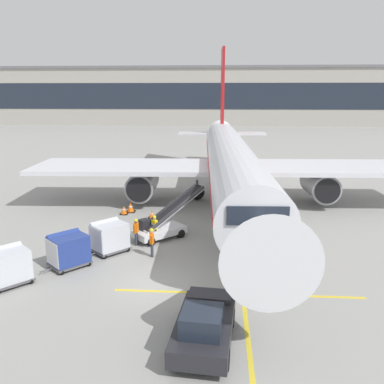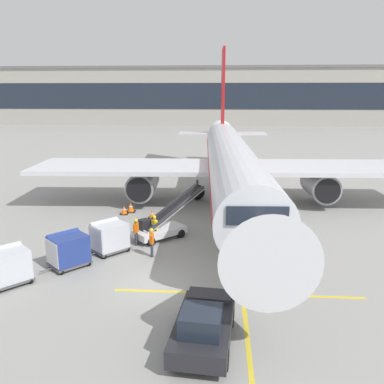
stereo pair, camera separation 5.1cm
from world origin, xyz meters
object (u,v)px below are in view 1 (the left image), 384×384
at_px(ground_crew_by_carts, 136,230).
at_px(parked_airplane, 231,162).
at_px(baggage_cart_lead, 109,236).
at_px(safety_cone_wingtip, 152,214).
at_px(belt_loader, 163,225).
at_px(baggage_cart_second, 68,249).
at_px(baggage_cart_third, 7,266).
at_px(ground_crew_by_loader, 155,226).
at_px(pushback_tug, 204,325).
at_px(safety_cone_engine_keepout, 131,207).
at_px(safety_cone_nose_mark, 124,210).
at_px(ground_crew_marshaller, 152,240).

bearing_deg(ground_crew_by_carts, parked_airplane, 60.09).
xyz_separation_m(baggage_cart_lead, safety_cone_wingtip, (1.43, 6.85, -0.71)).
relative_size(belt_loader, baggage_cart_second, 1.83).
bearing_deg(parked_airplane, ground_crew_by_carts, -119.91).
distance_m(baggage_cart_second, baggage_cart_third, 3.22).
distance_m(ground_crew_by_loader, safety_cone_wingtip, 5.02).
xyz_separation_m(belt_loader, safety_cone_wingtip, (-1.43, 4.20, -0.59)).
distance_m(belt_loader, pushback_tug, 12.01).
xyz_separation_m(safety_cone_engine_keepout, safety_cone_nose_mark, (-0.40, -0.64, -0.05)).
relative_size(belt_loader, pushback_tug, 1.02).
distance_m(parked_airplane, ground_crew_by_carts, 12.54).
relative_size(ground_crew_by_loader, ground_crew_marshaller, 1.00).
height_order(baggage_cart_third, safety_cone_nose_mark, baggage_cart_third).
distance_m(belt_loader, ground_crew_marshaller, 3.20).
distance_m(parked_airplane, safety_cone_nose_mark, 9.95).
height_order(ground_crew_by_loader, ground_crew_marshaller, same).
relative_size(pushback_tug, safety_cone_wingtip, 7.53).
distance_m(baggage_cart_third, ground_crew_by_loader, 9.12).
bearing_deg(belt_loader, ground_crew_marshaller, -93.31).
xyz_separation_m(parked_airplane, ground_crew_marshaller, (-4.83, -12.39, -2.61)).
height_order(belt_loader, ground_crew_by_carts, belt_loader).
bearing_deg(parked_airplane, safety_cone_nose_mark, -153.89).
xyz_separation_m(parked_airplane, ground_crew_by_loader, (-5.06, -9.86, -2.61)).
bearing_deg(baggage_cart_second, parked_airplane, 56.83).
height_order(baggage_cart_lead, baggage_cart_second, same).
bearing_deg(safety_cone_nose_mark, baggage_cart_lead, -83.09).
relative_size(baggage_cart_lead, ground_crew_by_carts, 1.46).
bearing_deg(ground_crew_by_loader, safety_cone_nose_mark, 120.53).
height_order(ground_crew_by_loader, safety_cone_engine_keepout, ground_crew_by_loader).
xyz_separation_m(belt_loader, ground_crew_by_carts, (-1.47, -1.43, 0.11)).
relative_size(baggage_cart_lead, ground_crew_marshaller, 1.46).
bearing_deg(belt_loader, ground_crew_by_carts, -135.79).
height_order(ground_crew_by_carts, safety_cone_wingtip, ground_crew_by_carts).
distance_m(ground_crew_marshaller, safety_cone_nose_mark, 9.04).
height_order(baggage_cart_third, safety_cone_wingtip, baggage_cart_third).
bearing_deg(safety_cone_engine_keepout, ground_crew_marshaller, -70.14).
height_order(baggage_cart_second, baggage_cart_third, same).
xyz_separation_m(parked_airplane, belt_loader, (-4.64, -9.20, -2.72)).
bearing_deg(safety_cone_wingtip, ground_crew_by_carts, -90.42).
bearing_deg(baggage_cart_third, safety_cone_engine_keepout, 75.14).
relative_size(baggage_cart_second, safety_cone_wingtip, 4.20).
bearing_deg(ground_crew_marshaller, safety_cone_engine_keepout, 109.86).
bearing_deg(baggage_cart_third, baggage_cart_second, 45.48).
height_order(parked_airplane, belt_loader, parked_airplane).
xyz_separation_m(parked_airplane, baggage_cart_second, (-9.20, -14.08, -2.61)).
bearing_deg(safety_cone_nose_mark, safety_cone_engine_keepout, 57.89).
relative_size(pushback_tug, safety_cone_nose_mark, 6.61).
relative_size(baggage_cart_lead, baggage_cart_second, 1.00).
xyz_separation_m(parked_airplane, safety_cone_wingtip, (-6.07, -5.00, -3.32)).
distance_m(parked_airplane, safety_cone_wingtip, 8.53).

